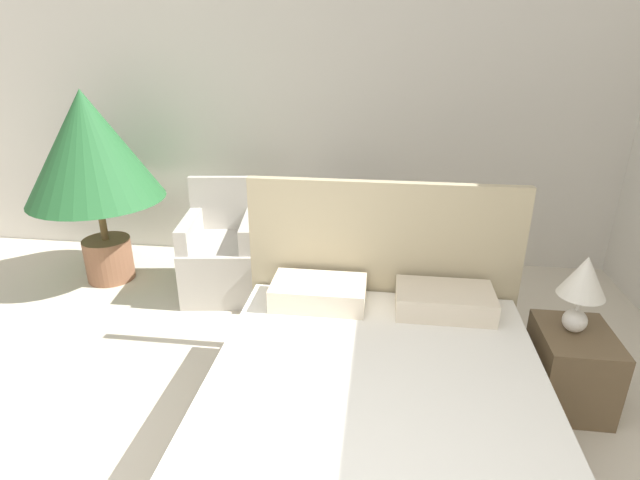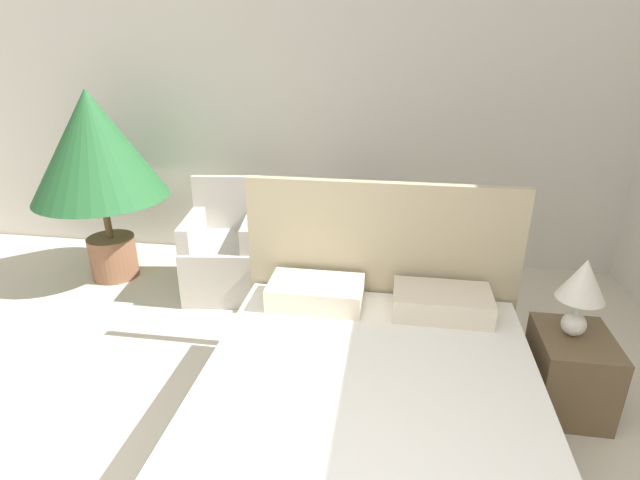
{
  "view_description": "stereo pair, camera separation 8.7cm",
  "coord_description": "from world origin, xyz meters",
  "px_view_note": "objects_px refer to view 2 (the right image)",
  "views": [
    {
      "loc": [
        0.49,
        -0.73,
        2.04
      ],
      "look_at": [
        0.06,
        2.55,
        0.67
      ],
      "focal_mm": 28.0,
      "sensor_mm": 36.0,
      "label": 1
    },
    {
      "loc": [
        0.58,
        -0.72,
        2.04
      ],
      "look_at": [
        0.06,
        2.55,
        0.67
      ],
      "focal_mm": 28.0,
      "sensor_mm": 36.0,
      "label": 2
    }
  ],
  "objects_px": {
    "armchair_near_window_right": "(325,264)",
    "nightstand": "(569,372)",
    "potted_palm": "(95,151)",
    "bed": "(367,424)",
    "table_lamp": "(582,286)",
    "armchair_near_window_left": "(225,257)",
    "side_table": "(273,274)"
  },
  "relations": [
    {
      "from": "armchair_near_window_right",
      "to": "potted_palm",
      "type": "distance_m",
      "value": 2.12
    },
    {
      "from": "armchair_near_window_right",
      "to": "nightstand",
      "type": "height_order",
      "value": "armchair_near_window_right"
    },
    {
      "from": "bed",
      "to": "nightstand",
      "type": "relative_size",
      "value": 4.22
    },
    {
      "from": "nightstand",
      "to": "armchair_near_window_left",
      "type": "bearing_deg",
      "value": 155.91
    },
    {
      "from": "armchair_near_window_right",
      "to": "table_lamp",
      "type": "relative_size",
      "value": 2.0
    },
    {
      "from": "bed",
      "to": "table_lamp",
      "type": "height_order",
      "value": "bed"
    },
    {
      "from": "bed",
      "to": "armchair_near_window_left",
      "type": "height_order",
      "value": "bed"
    },
    {
      "from": "bed",
      "to": "armchair_near_window_left",
      "type": "bearing_deg",
      "value": 127.02
    },
    {
      "from": "potted_palm",
      "to": "table_lamp",
      "type": "xyz_separation_m",
      "value": [
        3.51,
        -1.15,
        -0.37
      ]
    },
    {
      "from": "armchair_near_window_left",
      "to": "nightstand",
      "type": "bearing_deg",
      "value": -32.06
    },
    {
      "from": "table_lamp",
      "to": "potted_palm",
      "type": "bearing_deg",
      "value": 161.79
    },
    {
      "from": "bed",
      "to": "armchair_near_window_right",
      "type": "bearing_deg",
      "value": 104.87
    },
    {
      "from": "armchair_near_window_right",
      "to": "nightstand",
      "type": "xyz_separation_m",
      "value": [
        1.59,
        -1.1,
        -0.06
      ]
    },
    {
      "from": "side_table",
      "to": "nightstand",
      "type": "bearing_deg",
      "value": -27.09
    },
    {
      "from": "bed",
      "to": "nightstand",
      "type": "distance_m",
      "value": 1.31
    },
    {
      "from": "table_lamp",
      "to": "side_table",
      "type": "bearing_deg",
      "value": 153.16
    },
    {
      "from": "nightstand",
      "to": "table_lamp",
      "type": "bearing_deg",
      "value": 136.73
    },
    {
      "from": "nightstand",
      "to": "table_lamp",
      "type": "distance_m",
      "value": 0.55
    },
    {
      "from": "armchair_near_window_left",
      "to": "bed",
      "type": "bearing_deg",
      "value": -60.94
    },
    {
      "from": "armchair_near_window_right",
      "to": "nightstand",
      "type": "distance_m",
      "value": 1.94
    },
    {
      "from": "potted_palm",
      "to": "armchair_near_window_left",
      "type": "bearing_deg",
      "value": -4.27
    },
    {
      "from": "nightstand",
      "to": "bed",
      "type": "bearing_deg",
      "value": -149.3
    },
    {
      "from": "armchair_near_window_left",
      "to": "table_lamp",
      "type": "xyz_separation_m",
      "value": [
        2.43,
        -1.07,
        0.48
      ]
    },
    {
      "from": "armchair_near_window_left",
      "to": "table_lamp",
      "type": "relative_size",
      "value": 2.0
    },
    {
      "from": "potted_palm",
      "to": "side_table",
      "type": "relative_size",
      "value": 4.01
    },
    {
      "from": "armchair_near_window_left",
      "to": "table_lamp",
      "type": "height_order",
      "value": "table_lamp"
    },
    {
      "from": "bed",
      "to": "potted_palm",
      "type": "height_order",
      "value": "potted_palm"
    },
    {
      "from": "potted_palm",
      "to": "nightstand",
      "type": "relative_size",
      "value": 3.32
    },
    {
      "from": "bed",
      "to": "table_lamp",
      "type": "distance_m",
      "value": 1.39
    },
    {
      "from": "nightstand",
      "to": "side_table",
      "type": "bearing_deg",
      "value": 152.91
    },
    {
      "from": "armchair_near_window_right",
      "to": "potted_palm",
      "type": "relative_size",
      "value": 0.56
    },
    {
      "from": "nightstand",
      "to": "table_lamp",
      "type": "xyz_separation_m",
      "value": [
        -0.03,
        0.02,
        0.54
      ]
    }
  ]
}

